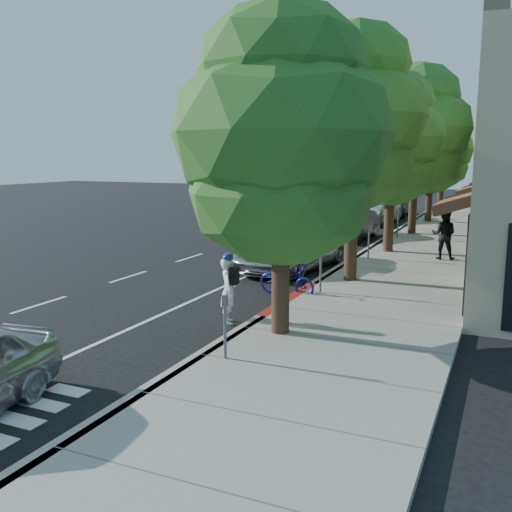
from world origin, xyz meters
The scene contains 17 objects.
ground centered at (0.00, 0.00, 0.00)m, with size 120.00×120.00×0.00m, color black.
sidewalk centered at (2.30, 8.00, 0.07)m, with size 4.60×56.00×0.15m, color gray.
curb centered at (0.00, 8.00, 0.07)m, with size 0.30×56.00×0.15m, color #9E998E.
curb_red_segment centered at (0.00, 1.00, 0.07)m, with size 0.32×4.00×0.15m, color maroon.
street_tree_0 centered at (0.90, -2.00, 4.39)m, with size 4.77×4.77×7.24m.
street_tree_1 centered at (0.90, 4.00, 5.09)m, with size 4.39×4.39×8.05m.
street_tree_2 centered at (0.90, 10.00, 4.64)m, with size 4.30×4.30×7.42m.
street_tree_3 centered at (0.90, 16.00, 5.23)m, with size 5.48×5.48×8.56m.
street_tree_4 centered at (0.90, 22.00, 4.40)m, with size 4.45×4.45×7.15m.
street_tree_5 centered at (0.90, 28.00, 4.32)m, with size 4.13×4.13×6.96m.
cyclist centered at (-0.70, -1.39, 0.81)m, with size 0.59×0.39×1.61m, color white.
bicycle centered at (-0.40, 1.78, 0.48)m, with size 0.63×1.81×0.95m, color navy.
silver_suv centered at (-1.71, 5.50, 0.72)m, with size 2.40×5.21×1.45m, color #B6B6BB.
dark_sedan centered at (-1.54, 13.75, 0.70)m, with size 1.49×4.28×1.41m, color black.
white_pickup centered at (-2.20, 21.00, 0.81)m, with size 2.27×5.57×1.62m, color white.
dark_suv_far centered at (-1.77, 25.63, 0.76)m, with size 1.80×4.47×1.52m, color black.
pedestrian centered at (3.17, 9.01, 1.09)m, with size 0.92×0.71×1.88m, color black.
Camera 1 is at (5.42, -13.40, 4.03)m, focal length 40.00 mm.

